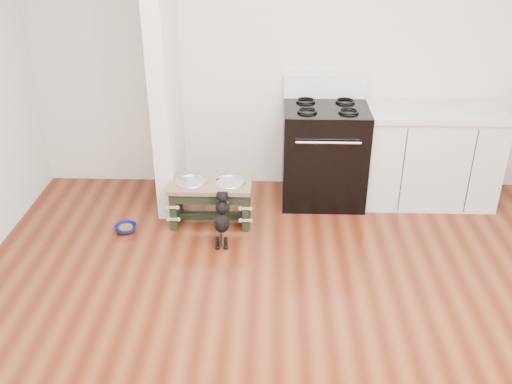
{
  "coord_description": "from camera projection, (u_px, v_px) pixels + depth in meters",
  "views": [
    {
      "loc": [
        -0.22,
        -2.73,
        2.6
      ],
      "look_at": [
        -0.35,
        1.32,
        0.49
      ],
      "focal_mm": 40.0,
      "sensor_mm": 36.0,
      "label": 1
    }
  ],
  "objects": [
    {
      "name": "puppy",
      "position": [
        222.0,
        217.0,
        4.71
      ],
      "size": [
        0.13,
        0.37,
        0.44
      ],
      "color": "black",
      "rests_on": "ground"
    },
    {
      "name": "ground",
      "position": [
        305.0,
        356.0,
        3.62
      ],
      "size": [
        5.0,
        5.0,
        0.0
      ],
      "primitive_type": "plane",
      "color": "#481B0C",
      "rests_on": "ground"
    },
    {
      "name": "oven_range",
      "position": [
        324.0,
        152.0,
        5.3
      ],
      "size": [
        0.76,
        0.69,
        1.14
      ],
      "color": "black",
      "rests_on": "ground"
    },
    {
      "name": "partition_wall",
      "position": [
        164.0,
        60.0,
        4.89
      ],
      "size": [
        0.15,
        0.8,
        2.7
      ],
      "primitive_type": "cube",
      "color": "silver",
      "rests_on": "ground"
    },
    {
      "name": "cabinet_run",
      "position": [
        429.0,
        155.0,
        5.3
      ],
      "size": [
        1.24,
        0.64,
        0.91
      ],
      "color": "silver",
      "rests_on": "ground"
    },
    {
      "name": "room_shell",
      "position": [
        318.0,
        114.0,
        2.87
      ],
      "size": [
        5.0,
        5.0,
        5.0
      ],
      "color": "silver",
      "rests_on": "ground"
    },
    {
      "name": "floor_bowl",
      "position": [
        126.0,
        228.0,
        4.95
      ],
      "size": [
        0.25,
        0.25,
        0.06
      ],
      "rotation": [
        0.0,
        0.0,
        -0.36
      ],
      "color": "navy",
      "rests_on": "ground"
    },
    {
      "name": "dog_feeder",
      "position": [
        211.0,
        194.0,
        4.99
      ],
      "size": [
        0.71,
        0.38,
        0.41
      ],
      "color": "black",
      "rests_on": "ground"
    }
  ]
}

